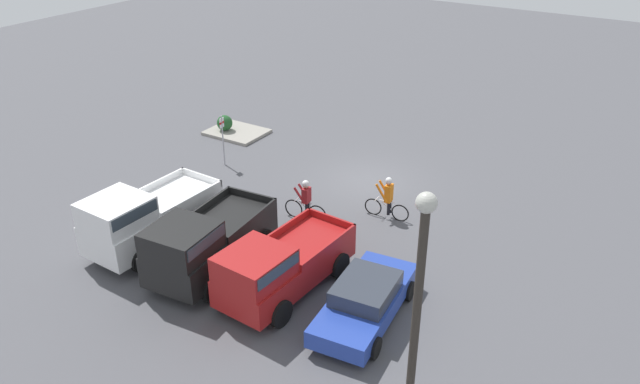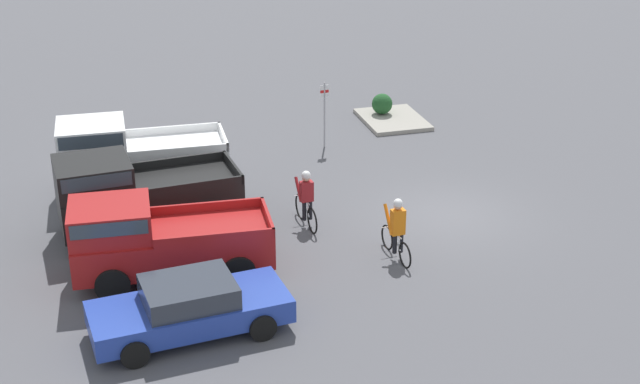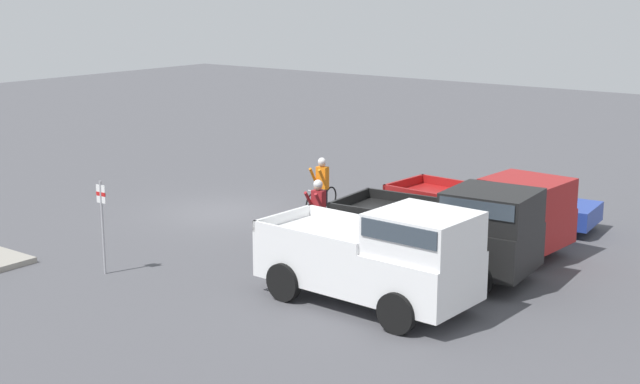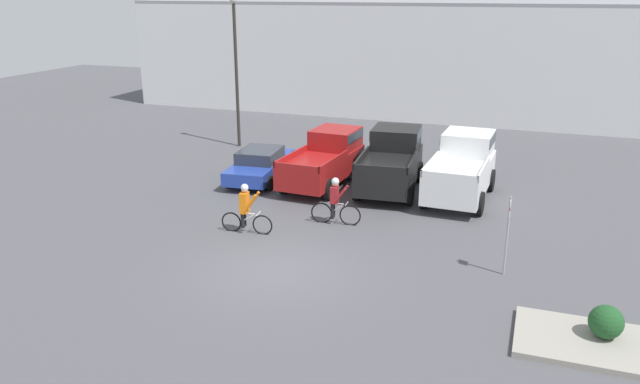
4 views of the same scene
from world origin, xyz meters
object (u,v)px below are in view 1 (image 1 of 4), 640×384
at_px(cyclist_0, 306,200).
at_px(fire_lane_sign, 223,136).
at_px(sedan_0, 365,300).
at_px(pickup_truck_1, 205,242).
at_px(lamppost, 414,346).
at_px(cyclist_1, 388,197).
at_px(pickup_truck_0, 278,266).
at_px(shrub, 225,123).
at_px(pickup_truck_2, 144,217).

relative_size(cyclist_0, fire_lane_sign, 0.75).
bearing_deg(fire_lane_sign, sedan_0, 149.57).
bearing_deg(fire_lane_sign, pickup_truck_1, 125.83).
distance_m(fire_lane_sign, lamppost, 18.25).
relative_size(sedan_0, cyclist_1, 2.57).
xyz_separation_m(pickup_truck_0, lamppost, (-6.38, 4.59, 3.22)).
relative_size(cyclist_0, lamppost, 0.24).
xyz_separation_m(sedan_0, cyclist_0, (4.71, -3.99, 0.18)).
distance_m(pickup_truck_0, shrub, 14.01).
bearing_deg(pickup_truck_2, cyclist_0, -129.00).
xyz_separation_m(pickup_truck_0, pickup_truck_2, (5.59, 0.15, 0.11)).
height_order(pickup_truck_0, cyclist_0, pickup_truck_0).
relative_size(fire_lane_sign, shrub, 3.00).
relative_size(cyclist_0, shrub, 2.26).
bearing_deg(shrub, sedan_0, 144.75).
bearing_deg(fire_lane_sign, pickup_truck_0, 139.28).
relative_size(pickup_truck_2, cyclist_1, 2.80).
distance_m(pickup_truck_2, lamppost, 13.14).
bearing_deg(sedan_0, cyclist_1, -69.55).
bearing_deg(lamppost, cyclist_0, -47.53).
bearing_deg(pickup_truck_1, lamppost, 154.56).
relative_size(lamppost, shrub, 9.46).
bearing_deg(lamppost, fire_lane_sign, -38.54).
bearing_deg(pickup_truck_2, shrub, -64.92).
relative_size(pickup_truck_1, cyclist_1, 2.81).
relative_size(sedan_0, lamppost, 0.62).
relative_size(pickup_truck_0, pickup_truck_1, 1.00).
bearing_deg(pickup_truck_1, pickup_truck_2, -2.10).
height_order(fire_lane_sign, lamppost, lamppost).
distance_m(cyclist_1, lamppost, 12.71).
height_order(pickup_truck_0, pickup_truck_2, pickup_truck_2).
bearing_deg(shrub, lamppost, 139.32).
distance_m(pickup_truck_1, shrub, 12.38).
bearing_deg(cyclist_1, pickup_truck_1, 62.21).
distance_m(pickup_truck_1, fire_lane_sign, 8.51).
xyz_separation_m(sedan_0, pickup_truck_0, (2.83, 0.45, 0.43)).
relative_size(sedan_0, pickup_truck_0, 0.92).
distance_m(pickup_truck_0, pickup_truck_1, 2.75).
relative_size(pickup_truck_0, cyclist_0, 2.85).
height_order(pickup_truck_0, lamppost, lamppost).
height_order(cyclist_0, cyclist_1, cyclist_1).
relative_size(pickup_truck_1, cyclist_0, 2.86).
height_order(pickup_truck_0, shrub, pickup_truck_0).
bearing_deg(pickup_truck_0, sedan_0, -171.00).
distance_m(cyclist_0, fire_lane_sign, 6.27).
bearing_deg(lamppost, cyclist_1, -62.18).
relative_size(pickup_truck_1, shrub, 6.45).
bearing_deg(pickup_truck_1, sedan_0, -172.84).
relative_size(sedan_0, pickup_truck_1, 0.91).
bearing_deg(shrub, pickup_truck_2, 115.08).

